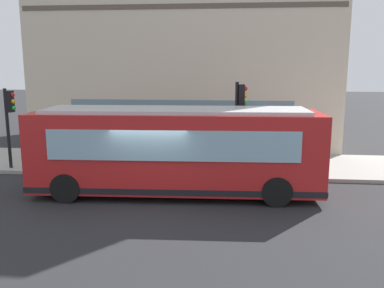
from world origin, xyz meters
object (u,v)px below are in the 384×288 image
(city_bus_nearside, at_px, (176,151))
(traffic_light_near_corner, at_px, (240,110))
(pedestrian_walking_along_curb, at_px, (283,140))
(newspaper_vending_box, at_px, (145,150))
(pedestrian_near_hydrant, at_px, (195,142))
(fire_hydrant, at_px, (296,150))
(traffic_light_down_block, at_px, (9,113))
(pedestrian_by_light_pole, at_px, (91,138))

(city_bus_nearside, xyz_separation_m, traffic_light_near_corner, (2.57, -2.26, 1.20))
(pedestrian_walking_along_curb, height_order, newspaper_vending_box, pedestrian_walking_along_curb)
(pedestrian_near_hydrant, xyz_separation_m, newspaper_vending_box, (0.14, 2.38, -0.46))
(pedestrian_near_hydrant, relative_size, newspaper_vending_box, 1.78)
(fire_hydrant, distance_m, pedestrian_near_hydrant, 5.05)
(traffic_light_near_corner, xyz_separation_m, newspaper_vending_box, (1.99, 4.37, -2.15))
(pedestrian_walking_along_curb, bearing_deg, city_bus_nearside, 140.34)
(traffic_light_down_block, bearing_deg, newspaper_vending_box, -68.68)
(city_bus_nearside, bearing_deg, pedestrian_by_light_pole, 46.40)
(pedestrian_walking_along_curb, bearing_deg, newspaper_vending_box, 96.26)
(pedestrian_near_hydrant, xyz_separation_m, pedestrian_walking_along_curb, (0.85, -4.09, -0.00))
(pedestrian_walking_along_curb, bearing_deg, traffic_light_near_corner, 142.03)
(traffic_light_near_corner, bearing_deg, fire_hydrant, -40.41)
(fire_hydrant, bearing_deg, pedestrian_walking_along_curb, 130.60)
(traffic_light_near_corner, bearing_deg, city_bus_nearside, 138.64)
(pedestrian_by_light_pole, relative_size, pedestrian_near_hydrant, 1.12)
(city_bus_nearside, relative_size, traffic_light_near_corner, 2.72)
(fire_hydrant, bearing_deg, pedestrian_by_light_pole, 98.74)
(city_bus_nearside, distance_m, pedestrian_walking_along_curb, 6.87)
(fire_hydrant, bearing_deg, newspaper_vending_box, 100.40)
(pedestrian_by_light_pole, xyz_separation_m, newspaper_vending_box, (0.17, -2.51, -0.59))
(fire_hydrant, xyz_separation_m, pedestrian_near_hydrant, (-1.45, 4.81, 0.55))
(traffic_light_down_block, xyz_separation_m, fire_hydrant, (3.40, -12.52, -2.03))
(pedestrian_by_light_pole, height_order, newspaper_vending_box, pedestrian_by_light_pole)
(fire_hydrant, height_order, newspaper_vending_box, newspaper_vending_box)
(city_bus_nearside, height_order, pedestrian_by_light_pole, city_bus_nearside)
(pedestrian_near_hydrant, bearing_deg, pedestrian_walking_along_curb, -78.33)
(fire_hydrant, relative_size, pedestrian_by_light_pole, 0.41)
(pedestrian_near_hydrant, bearing_deg, pedestrian_by_light_pole, 90.42)
(traffic_light_near_corner, height_order, fire_hydrant, traffic_light_near_corner)
(traffic_light_near_corner, distance_m, pedestrian_near_hydrant, 3.20)
(fire_hydrant, xyz_separation_m, newspaper_vending_box, (-1.32, 7.19, 0.09))
(pedestrian_near_hydrant, bearing_deg, traffic_light_near_corner, -133.11)
(pedestrian_by_light_pole, bearing_deg, traffic_light_near_corner, -104.85)
(pedestrian_by_light_pole, distance_m, pedestrian_walking_along_curb, 9.03)
(newspaper_vending_box, bearing_deg, city_bus_nearside, -155.23)
(fire_hydrant, height_order, pedestrian_near_hydrant, pedestrian_near_hydrant)
(city_bus_nearside, bearing_deg, newspaper_vending_box, 24.77)
(traffic_light_near_corner, relative_size, traffic_light_down_block, 1.09)
(pedestrian_walking_along_curb, bearing_deg, traffic_light_down_block, 103.30)
(traffic_light_down_block, xyz_separation_m, pedestrian_near_hydrant, (1.95, -7.72, -1.48))
(pedestrian_walking_along_curb, relative_size, newspaper_vending_box, 1.77)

